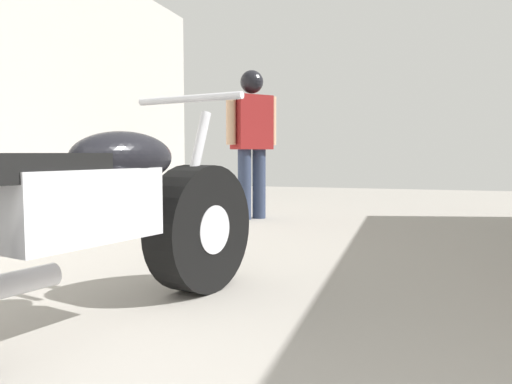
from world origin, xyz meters
name	(u,v)px	position (x,y,z in m)	size (l,w,h in m)	color
ground_plane	(332,269)	(0.00, 3.24, 0.00)	(15.54, 15.54, 0.00)	gray
motorcycle_maroon_cruiser	(72,229)	(-0.85, 1.69, 0.45)	(0.90, 2.26, 1.07)	black
mechanic_in_blue	(252,131)	(-1.26, 5.52, 1.02)	(0.51, 0.58, 1.70)	#2D3851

